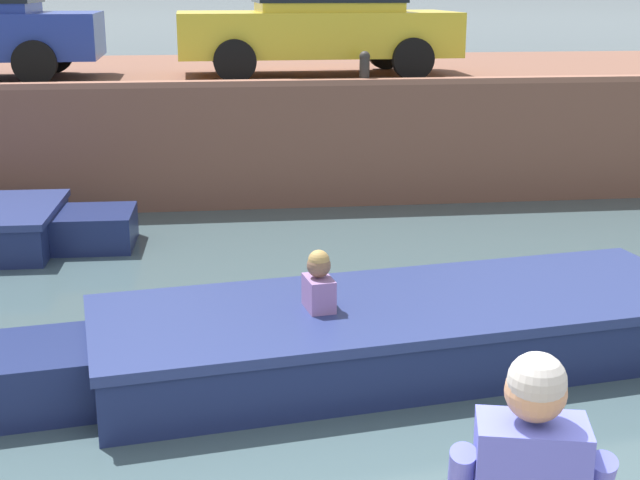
{
  "coord_description": "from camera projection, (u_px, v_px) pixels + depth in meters",
  "views": [
    {
      "loc": [
        -0.57,
        -2.97,
        3.0
      ],
      "look_at": [
        0.19,
        3.18,
        1.22
      ],
      "focal_mm": 50.0,
      "sensor_mm": 36.0,
      "label": 1
    }
  ],
  "objects": [
    {
      "name": "ground_plane",
      "position": [
        281.0,
        329.0,
        8.07
      ],
      "size": [
        400.0,
        400.0,
        0.0
      ],
      "primitive_type": "plane",
      "color": "#3D5156"
    },
    {
      "name": "far_quay_wall",
      "position": [
        245.0,
        118.0,
        15.04
      ],
      "size": [
        60.0,
        6.0,
        1.69
      ],
      "primitive_type": "cube",
      "color": "brown",
      "rests_on": "ground"
    },
    {
      "name": "far_wall_coping",
      "position": [
        252.0,
        83.0,
        12.05
      ],
      "size": [
        60.0,
        0.24,
        0.08
      ],
      "primitive_type": "cube",
      "color": "#925F4C",
      "rests_on": "far_quay_wall"
    },
    {
      "name": "motorboat_passing",
      "position": [
        378.0,
        334.0,
        7.25
      ],
      "size": [
        6.23,
        2.44,
        1.02
      ],
      "color": "navy",
      "rests_on": "ground"
    },
    {
      "name": "car_centre_yellow",
      "position": [
        320.0,
        18.0,
        13.3
      ],
      "size": [
        4.15,
        2.08,
        1.54
      ],
      "color": "yellow",
      "rests_on": "far_quay_wall"
    },
    {
      "name": "mooring_bollard_mid",
      "position": [
        365.0,
        66.0,
        12.3
      ],
      "size": [
        0.15,
        0.15,
        0.45
      ],
      "color": "#2D2B28",
      "rests_on": "far_quay_wall"
    }
  ]
}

